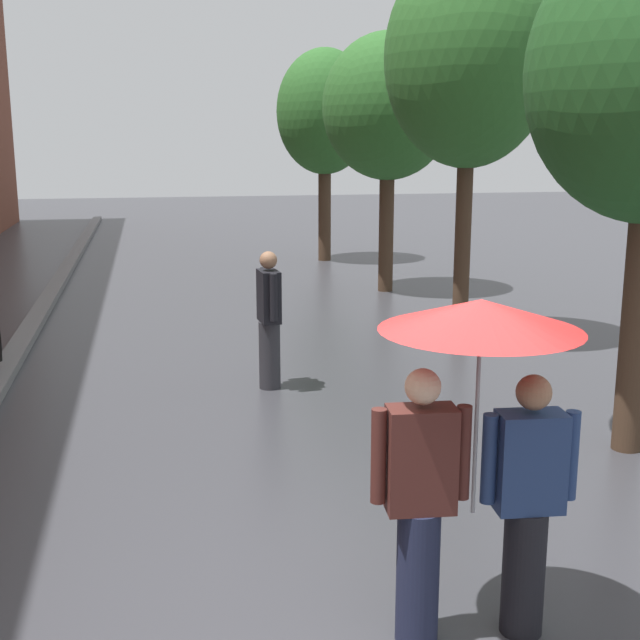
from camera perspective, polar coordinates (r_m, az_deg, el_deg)
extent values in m
plane|color=#38383D|center=(5.44, 4.31, -20.89)|extent=(80.00, 80.00, 0.00)
cube|color=slate|center=(14.78, -18.81, 0.29)|extent=(0.30, 36.00, 0.12)
cylinder|color=#473323|center=(8.43, 20.90, -0.16)|extent=(0.28, 0.28, 2.54)
cylinder|color=#473323|center=(12.49, 9.77, 5.25)|extent=(0.24, 0.24, 2.95)
ellipsoid|color=#2D6628|center=(12.45, 10.24, 17.40)|extent=(2.42, 2.42, 3.12)
cylinder|color=#473323|center=(16.51, 4.58, 6.36)|extent=(0.29, 0.29, 2.54)
ellipsoid|color=#2D6628|center=(16.43, 4.72, 14.42)|extent=(2.54, 2.54, 2.79)
cylinder|color=#473323|center=(20.72, 0.32, 7.56)|extent=(0.31, 0.31, 2.50)
ellipsoid|color=#2D6628|center=(20.65, 0.33, 14.13)|extent=(2.34, 2.34, 2.99)
cylinder|color=#1E233D|center=(5.23, 6.73, -17.00)|extent=(0.26, 0.26, 0.84)
cube|color=#4C231E|center=(4.91, 6.95, -9.49)|extent=(0.42, 0.25, 0.63)
sphere|color=beige|center=(4.77, 7.08, -4.56)|extent=(0.21, 0.21, 0.21)
cylinder|color=#4C231E|center=(4.85, 4.04, -9.31)|extent=(0.09, 0.09, 0.57)
cylinder|color=#4C231E|center=(4.96, 9.80, -8.96)|extent=(0.09, 0.09, 0.57)
cylinder|color=black|center=(5.42, 13.82, -16.41)|extent=(0.26, 0.26, 0.81)
cube|color=navy|center=(5.12, 14.23, -9.43)|extent=(0.42, 0.25, 0.61)
sphere|color=#9E7051|center=(4.98, 14.49, -4.84)|extent=(0.21, 0.21, 0.21)
cylinder|color=navy|center=(5.03, 11.54, -9.33)|extent=(0.09, 0.09, 0.55)
cylinder|color=navy|center=(5.20, 16.85, -8.88)|extent=(0.09, 0.09, 0.55)
cylinder|color=#9E9EA3|center=(4.94, 10.70, -6.89)|extent=(0.02, 0.02, 1.13)
cone|color=red|center=(4.77, 11.00, 0.35)|extent=(1.17, 1.17, 0.18)
cylinder|color=#2D2D33|center=(10.08, -3.48, -2.41)|extent=(0.26, 0.26, 0.83)
cube|color=black|center=(9.92, -3.54, 1.64)|extent=(0.25, 0.42, 0.62)
sphere|color=#9E7051|center=(9.85, -3.57, 4.13)|extent=(0.21, 0.21, 0.21)
cylinder|color=black|center=(9.68, -3.20, 1.56)|extent=(0.09, 0.09, 0.56)
cylinder|color=black|center=(10.16, -3.86, 2.06)|extent=(0.09, 0.09, 0.56)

